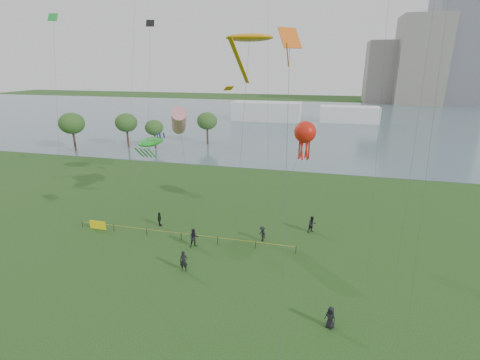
# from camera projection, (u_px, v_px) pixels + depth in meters

# --- Properties ---
(ground_plane) EXTENTS (400.00, 400.00, 0.00)m
(ground_plane) POSITION_uv_depth(u_px,v_px,m) (205.00, 337.00, 23.61)
(ground_plane) COLOR #193A12
(lake) EXTENTS (400.00, 120.00, 0.08)m
(lake) POSITION_uv_depth(u_px,v_px,m) (304.00, 120.00, 115.71)
(lake) COLOR slate
(lake) RESTS_ON ground_plane
(building_mid) EXTENTS (20.00, 20.00, 38.00)m
(building_mid) POSITION_uv_depth(u_px,v_px,m) (420.00, 61.00, 156.37)
(building_mid) COLOR gray
(building_mid) RESTS_ON ground_plane
(building_low) EXTENTS (16.00, 18.00, 28.00)m
(building_low) POSITION_uv_depth(u_px,v_px,m) (383.00, 72.00, 166.65)
(building_low) COLOR gray
(building_low) RESTS_ON ground_plane
(pavilion_left) EXTENTS (22.00, 8.00, 6.00)m
(pavilion_left) POSITION_uv_depth(u_px,v_px,m) (267.00, 111.00, 112.88)
(pavilion_left) COLOR white
(pavilion_left) RESTS_ON ground_plane
(pavilion_right) EXTENTS (18.00, 7.00, 5.00)m
(pavilion_right) POSITION_uv_depth(u_px,v_px,m) (349.00, 114.00, 109.91)
(pavilion_right) COLOR white
(pavilion_right) RESTS_ON ground_plane
(trees) EXTENTS (29.93, 18.39, 8.09)m
(trees) POSITION_uv_depth(u_px,v_px,m) (134.00, 123.00, 75.40)
(trees) COLOR #3D251C
(trees) RESTS_ON ground_plane
(fence) EXTENTS (24.07, 0.07, 1.05)m
(fence) POSITION_uv_depth(u_px,v_px,m) (129.00, 229.00, 37.88)
(fence) COLOR black
(fence) RESTS_ON ground_plane
(spectator_a) EXTENTS (1.20, 1.13, 1.95)m
(spectator_a) POSITION_uv_depth(u_px,v_px,m) (194.00, 238.00, 34.96)
(spectator_a) COLOR black
(spectator_a) RESTS_ON ground_plane
(spectator_b) EXTENTS (1.17, 1.18, 1.63)m
(spectator_b) POSITION_uv_depth(u_px,v_px,m) (262.00, 234.00, 36.18)
(spectator_b) COLOR black
(spectator_b) RESTS_ON ground_plane
(spectator_c) EXTENTS (0.51, 1.01, 1.66)m
(spectator_c) POSITION_uv_depth(u_px,v_px,m) (159.00, 219.00, 39.57)
(spectator_c) COLOR black
(spectator_c) RESTS_ON ground_plane
(spectator_d) EXTENTS (0.97, 0.89, 1.66)m
(spectator_d) POSITION_uv_depth(u_px,v_px,m) (330.00, 317.00, 24.20)
(spectator_d) COLOR black
(spectator_d) RESTS_ON ground_plane
(spectator_f) EXTENTS (0.79, 0.59, 1.95)m
(spectator_f) POSITION_uv_depth(u_px,v_px,m) (184.00, 261.00, 30.82)
(spectator_f) COLOR black
(spectator_f) RESTS_ON ground_plane
(spectator_g) EXTENTS (1.15, 1.11, 1.87)m
(spectator_g) POSITION_uv_depth(u_px,v_px,m) (312.00, 224.00, 38.01)
(spectator_g) COLOR black
(spectator_g) RESTS_ON ground_plane
(kite_stingray) EXTENTS (5.00, 10.04, 20.57)m
(kite_stingray) POSITION_uv_depth(u_px,v_px,m) (249.00, 38.00, 35.30)
(kite_stingray) COLOR #3F3F42
(kite_windsock) EXTENTS (5.02, 5.70, 13.21)m
(kite_windsock) POSITION_uv_depth(u_px,v_px,m) (179.00, 121.00, 40.42)
(kite_windsock) COLOR #3F3F42
(kite_creature) EXTENTS (3.55, 9.73, 9.16)m
(kite_creature) POSITION_uv_depth(u_px,v_px,m) (151.00, 142.00, 41.91)
(kite_creature) COLOR #3F3F42
(kite_octopus) EXTENTS (3.87, 6.90, 12.08)m
(kite_octopus) POSITION_uv_depth(u_px,v_px,m) (305.00, 133.00, 35.92)
(kite_octopus) COLOR #3F3F42
(kite_delta) EXTENTS (2.20, 11.29, 19.73)m
(kite_delta) POSITION_uv_depth(u_px,v_px,m) (289.00, 57.00, 20.76)
(kite_delta) COLOR #3F3F42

